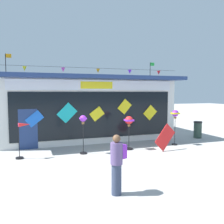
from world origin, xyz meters
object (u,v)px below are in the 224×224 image
(wind_spinner_left, at_px, (83,125))
(person_near_camera, at_px, (117,163))
(wind_spinner_far_left, at_px, (23,134))
(wind_spinner_center_right, at_px, (175,116))
(trash_bin, at_px, (198,130))
(kite_shop_building, at_px, (86,107))
(wind_spinner_center_left, at_px, (129,124))
(display_kite_on_ground, at_px, (165,137))

(wind_spinner_left, relative_size, person_near_camera, 1.06)
(wind_spinner_far_left, xyz_separation_m, wind_spinner_center_right, (7.61, 0.08, 0.52))
(trash_bin, bearing_deg, kite_shop_building, 155.00)
(wind_spinner_far_left, bearing_deg, wind_spinner_left, -2.34)
(kite_shop_building, bearing_deg, person_near_camera, -97.69)
(wind_spinner_center_right, height_order, person_near_camera, wind_spinner_center_right)
(wind_spinner_center_right, bearing_deg, wind_spinner_center_left, -177.59)
(wind_spinner_left, bearing_deg, wind_spinner_center_left, 1.72)
(trash_bin, bearing_deg, person_near_camera, -141.47)
(wind_spinner_center_right, distance_m, person_near_camera, 7.02)
(trash_bin, bearing_deg, wind_spinner_center_right, -153.32)
(kite_shop_building, xyz_separation_m, wind_spinner_far_left, (-3.74, -4.31, -0.85))
(wind_spinner_left, relative_size, wind_spinner_center_left, 1.08)
(kite_shop_building, relative_size, trash_bin, 9.99)
(wind_spinner_far_left, distance_m, wind_spinner_center_right, 7.63)
(wind_spinner_left, distance_m, wind_spinner_center_left, 2.31)
(display_kite_on_ground, bearing_deg, kite_shop_building, 118.26)
(kite_shop_building, distance_m, trash_bin, 7.17)
(wind_spinner_left, distance_m, trash_bin, 7.71)
(wind_spinner_center_right, height_order, display_kite_on_ground, wind_spinner_center_right)
(trash_bin, bearing_deg, display_kite_on_ground, -149.72)
(kite_shop_building, bearing_deg, display_kite_on_ground, -61.74)
(wind_spinner_center_left, bearing_deg, person_near_camera, -116.93)
(person_near_camera, xyz_separation_m, trash_bin, (7.60, 6.05, -0.37))
(wind_spinner_far_left, relative_size, person_near_camera, 0.92)
(wind_spinner_center_left, xyz_separation_m, person_near_camera, (-2.38, -4.68, -0.40))
(wind_spinner_left, relative_size, trash_bin, 1.75)
(trash_bin, xyz_separation_m, display_kite_on_ground, (-3.64, -2.13, 0.13))
(wind_spinner_center_right, relative_size, display_kite_on_ground, 1.57)
(trash_bin, distance_m, display_kite_on_ground, 4.22)
(wind_spinner_far_left, distance_m, trash_bin, 10.22)
(wind_spinner_center_left, bearing_deg, wind_spinner_far_left, 179.57)
(kite_shop_building, distance_m, wind_spinner_left, 4.60)
(wind_spinner_left, height_order, trash_bin, wind_spinner_left)
(wind_spinner_far_left, distance_m, wind_spinner_left, 2.61)
(wind_spinner_far_left, xyz_separation_m, display_kite_on_ground, (6.48, -0.79, -0.39))
(kite_shop_building, relative_size, wind_spinner_far_left, 6.61)
(wind_spinner_far_left, height_order, display_kite_on_ground, wind_spinner_far_left)
(wind_spinner_center_left, xyz_separation_m, display_kite_on_ground, (1.58, -0.75, -0.64))
(wind_spinner_far_left, relative_size, display_kite_on_ground, 1.28)
(wind_spinner_center_right, distance_m, display_kite_on_ground, 1.69)
(kite_shop_building, distance_m, wind_spinner_center_left, 4.54)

